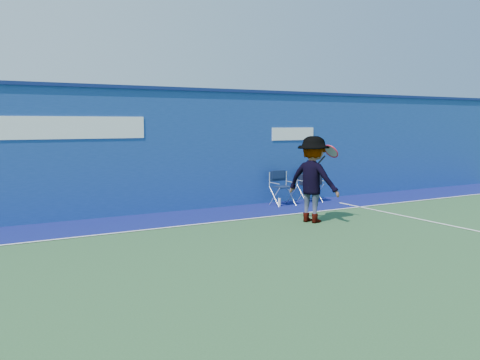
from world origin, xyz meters
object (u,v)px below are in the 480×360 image
directors_chair_left (282,194)px  tennis_player (313,179)px  directors_chair_right (310,189)px  water_bottle (279,202)px

directors_chair_left → tennis_player: size_ratio=0.48×
directors_chair_right → tennis_player: 2.89m
tennis_player → directors_chair_left: bearing=72.4°
directors_chair_right → water_bottle: 1.17m
directors_chair_left → water_bottle: size_ratio=4.18×
water_bottle → tennis_player: tennis_player is taller
directors_chair_left → tennis_player: bearing=-107.6°
directors_chair_right → directors_chair_left: bearing=-178.6°
directors_chair_right → water_bottle: size_ratio=4.14×
directors_chair_right → water_bottle: bearing=-172.1°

